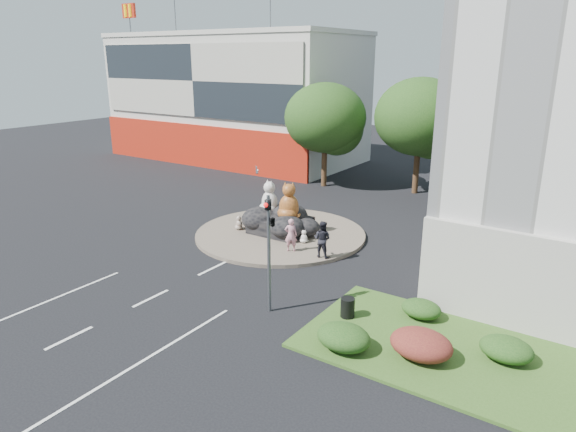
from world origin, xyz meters
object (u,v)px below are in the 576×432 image
cat_white (270,197)px  kitten_calico (239,222)px  litter_bin (348,307)px  parked_car (244,163)px  pedestrian_dark (322,239)px  kitten_white (304,236)px  cat_tabby (289,201)px  pedestrian_pink (291,235)px

cat_white → kitten_calico: 2.39m
kitten_calico → litter_bin: 11.95m
parked_car → pedestrian_dark: bearing=-127.6°
cat_white → litter_bin: 11.70m
kitten_white → parked_car: parked_car is taller
litter_bin → cat_tabby: bearing=137.3°
kitten_calico → pedestrian_pink: size_ratio=0.48×
kitten_white → pedestrian_dark: bearing=-47.4°
kitten_calico → litter_bin: bearing=9.3°
cat_white → kitten_white: cat_white is taller
cat_tabby → pedestrian_dark: size_ratio=1.14×
pedestrian_dark → litter_bin: 6.33m
kitten_white → litter_bin: size_ratio=0.94×
cat_white → parked_car: cat_white is taller
kitten_calico → litter_bin: size_ratio=1.09×
kitten_calico → cat_white: bearing=83.9°
cat_white → kitten_white: size_ratio=2.74×
cat_tabby → pedestrian_dark: (3.44, -2.06, -1.04)m
pedestrian_pink → pedestrian_dark: 1.82m
cat_tabby → pedestrian_pink: size_ratio=1.22×
pedestrian_pink → pedestrian_dark: bearing=155.2°
cat_white → litter_bin: size_ratio=2.57×
cat_tabby → pedestrian_dark: 4.14m
kitten_white → cat_white: bearing=147.5°
cat_tabby → pedestrian_dark: bearing=-55.8°
pedestrian_dark → litter_bin: (4.02, -4.84, -0.65)m
kitten_white → pedestrian_pink: (0.12, -1.49, 0.53)m
pedestrian_dark → kitten_white: bearing=-37.7°
cat_tabby → kitten_calico: 3.48m
cat_tabby → litter_bin: size_ratio=2.76×
pedestrian_pink → cat_tabby: bearing=-85.2°
cat_white → pedestrian_pink: (3.25, -2.57, -1.03)m
cat_white → cat_tabby: (1.61, -0.31, 0.08)m
cat_white → cat_tabby: cat_tabby is taller
pedestrian_pink → cat_white: bearing=-69.5°
litter_bin → kitten_calico: bearing=150.5°
cat_white → pedestrian_dark: (5.05, -2.37, -0.96)m
pedestrian_pink → litter_bin: 7.47m
cat_tabby → kitten_white: 2.36m
kitten_calico → pedestrian_pink: bearing=23.5°
pedestrian_pink → kitten_white: bearing=-116.7°
cat_tabby → kitten_white: bearing=-51.8°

